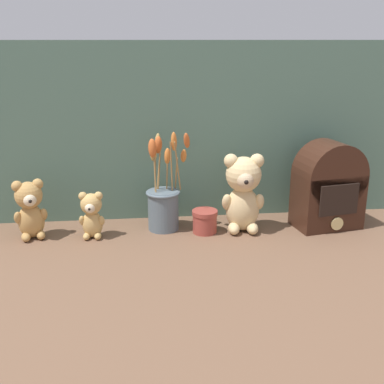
% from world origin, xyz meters
% --- Properties ---
extents(ground_plane, '(4.00, 4.00, 0.00)m').
position_xyz_m(ground_plane, '(0.00, 0.00, 0.00)').
color(ground_plane, brown).
extents(backdrop_wall, '(1.45, 0.02, 0.58)m').
position_xyz_m(backdrop_wall, '(0.00, 0.17, 0.29)').
color(backdrop_wall, '#4C6B5B').
rests_on(backdrop_wall, ground).
extents(teddy_bear_large, '(0.14, 0.13, 0.25)m').
position_xyz_m(teddy_bear_large, '(0.16, 0.01, 0.13)').
color(teddy_bear_large, '#DBBC84').
rests_on(teddy_bear_large, ground).
extents(teddy_bear_medium, '(0.10, 0.09, 0.18)m').
position_xyz_m(teddy_bear_medium, '(-0.49, 0.03, 0.10)').
color(teddy_bear_medium, tan).
rests_on(teddy_bear_medium, ground).
extents(teddy_bear_small, '(0.08, 0.07, 0.15)m').
position_xyz_m(teddy_bear_small, '(-0.31, 0.01, 0.08)').
color(teddy_bear_small, tan).
rests_on(teddy_bear_small, ground).
extents(flower_vase, '(0.14, 0.11, 0.32)m').
position_xyz_m(flower_vase, '(-0.09, 0.06, 0.09)').
color(flower_vase, slate).
rests_on(flower_vase, ground).
extents(vintage_radio, '(0.22, 0.16, 0.28)m').
position_xyz_m(vintage_radio, '(0.44, 0.02, 0.14)').
color(vintage_radio, '#381E14').
rests_on(vintage_radio, ground).
extents(decorative_tin_tall, '(0.08, 0.08, 0.07)m').
position_xyz_m(decorative_tin_tall, '(0.04, 0.01, 0.04)').
color(decorative_tin_tall, '#993D33').
rests_on(decorative_tin_tall, ground).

